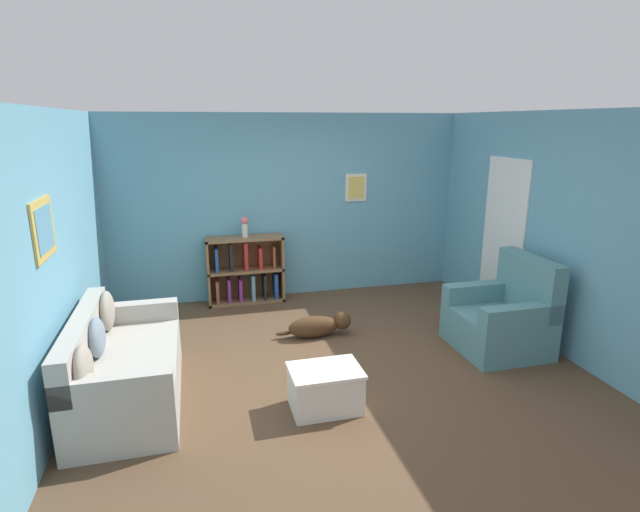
% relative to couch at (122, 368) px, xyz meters
% --- Properties ---
extents(ground_plane, '(14.00, 14.00, 0.00)m').
position_rel_couch_xyz_m(ground_plane, '(2.03, 0.34, -0.33)').
color(ground_plane, brown).
extents(wall_back, '(5.60, 0.13, 2.60)m').
position_rel_couch_xyz_m(wall_back, '(2.03, 2.59, 0.97)').
color(wall_back, '#609EB7').
rests_on(wall_back, ground_plane).
extents(wall_left, '(0.13, 5.00, 2.60)m').
position_rel_couch_xyz_m(wall_left, '(-0.52, 0.34, 0.97)').
color(wall_left, '#609EB7').
rests_on(wall_left, ground_plane).
extents(wall_right, '(0.16, 5.00, 2.60)m').
position_rel_couch_xyz_m(wall_right, '(4.58, 0.36, 0.96)').
color(wall_right, '#609EB7').
rests_on(wall_right, ground_plane).
extents(couch, '(0.86, 1.73, 0.87)m').
position_rel_couch_xyz_m(couch, '(0.00, 0.00, 0.00)').
color(couch, '#ADA89E').
rests_on(couch, ground_plane).
extents(bookshelf, '(1.06, 0.32, 0.94)m').
position_rel_couch_xyz_m(bookshelf, '(1.37, 2.38, 0.12)').
color(bookshelf, olive).
rests_on(bookshelf, ground_plane).
extents(recliner_chair, '(0.90, 0.96, 1.05)m').
position_rel_couch_xyz_m(recliner_chair, '(3.99, 0.14, 0.03)').
color(recliner_chair, slate).
rests_on(recliner_chair, ground_plane).
extents(coffee_table, '(0.63, 0.45, 0.39)m').
position_rel_couch_xyz_m(coffee_table, '(1.74, -0.56, -0.12)').
color(coffee_table, silver).
rests_on(coffee_table, ground_plane).
extents(dog, '(0.92, 0.23, 0.28)m').
position_rel_couch_xyz_m(dog, '(2.08, 0.95, -0.19)').
color(dog, '#472D19').
rests_on(dog, ground_plane).
extents(vase, '(0.10, 0.10, 0.29)m').
position_rel_couch_xyz_m(vase, '(1.38, 2.36, 0.77)').
color(vase, silver).
rests_on(vase, bookshelf).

